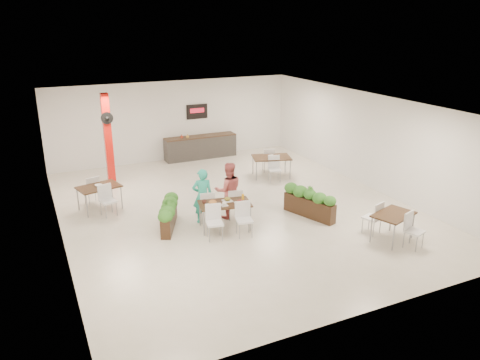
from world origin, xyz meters
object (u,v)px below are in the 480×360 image
object	(u,v)px
side_table_b	(271,160)
side_table_c	(393,218)
service_counter	(200,146)
diner_man	(202,196)
side_table_a	(99,190)
diner_woman	(229,190)
main_table	(224,207)
planter_right	(310,201)
red_column	(108,139)
planter_left	(169,211)

from	to	relation	value
side_table_b	side_table_c	size ratio (longest dim) A/B	1.00
service_counter	diner_man	bearing A→B (deg)	-109.94
service_counter	side_table_a	world-z (taller)	service_counter
diner_woman	side_table_c	distance (m)	4.56
main_table	service_counter	bearing A→B (deg)	74.84
service_counter	diner_woman	xyz separation A→B (m)	(-1.44, -6.18, 0.34)
diner_woman	side_table_c	xyz separation A→B (m)	(3.25, -3.19, -0.22)
planter_right	side_table_c	xyz separation A→B (m)	(1.10, -2.24, 0.13)
diner_man	side_table_a	xyz separation A→B (m)	(-2.50, 2.19, -0.16)
planter_right	side_table_a	distance (m)	6.30
main_table	diner_man	xyz separation A→B (m)	(-0.39, 0.65, 0.16)
main_table	side_table_b	bearing A→B (deg)	45.77
red_column	planter_left	size ratio (longest dim) A/B	2.03
main_table	side_table_b	size ratio (longest dim) A/B	1.09
red_column	planter_left	bearing A→B (deg)	-79.75
diner_woman	side_table_a	bearing A→B (deg)	-22.29
service_counter	main_table	distance (m)	7.08
main_table	planter_left	bearing A→B (deg)	153.14
red_column	diner_woman	world-z (taller)	red_column
service_counter	diner_woman	world-z (taller)	service_counter
diner_man	side_table_c	bearing A→B (deg)	153.15
main_table	planter_right	distance (m)	2.59
main_table	planter_left	xyz separation A→B (m)	(-1.38, 0.70, -0.15)
diner_woman	planter_left	xyz separation A→B (m)	(-1.79, 0.04, -0.35)
side_table_a	diner_woman	bearing A→B (deg)	-48.08
red_column	main_table	xyz separation A→B (m)	(2.15, -4.97, -1.01)
diner_man	planter_left	bearing A→B (deg)	8.80
planter_left	red_column	bearing A→B (deg)	100.25
service_counter	side_table_c	size ratio (longest dim) A/B	1.80
service_counter	planter_right	world-z (taller)	service_counter
side_table_a	planter_right	bearing A→B (deg)	-44.43
diner_woman	side_table_b	distance (m)	4.06
planter_right	red_column	bearing A→B (deg)	131.84
side_table_a	side_table_c	size ratio (longest dim) A/B	1.00
red_column	side_table_a	xyz separation A→B (m)	(-0.74, -2.12, -1.01)
red_column	side_table_b	size ratio (longest dim) A/B	1.91
diner_man	side_table_b	world-z (taller)	diner_man
service_counter	side_table_c	bearing A→B (deg)	-79.05
red_column	service_counter	world-z (taller)	red_column
service_counter	side_table_b	size ratio (longest dim) A/B	1.79
planter_left	side_table_c	xyz separation A→B (m)	(5.04, -3.23, 0.14)
main_table	side_table_c	size ratio (longest dim) A/B	1.10
side_table_a	side_table_b	distance (m)	6.27
side_table_a	side_table_c	xyz separation A→B (m)	(6.55, -5.38, -0.01)
diner_man	main_table	bearing A→B (deg)	132.17
diner_woman	planter_right	distance (m)	2.38
service_counter	planter_right	size ratio (longest dim) A/B	1.74
diner_man	diner_woman	size ratio (longest dim) A/B	0.95
planter_right	diner_woman	bearing A→B (deg)	156.17
main_table	side_table_c	xyz separation A→B (m)	(3.66, -2.54, -0.02)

